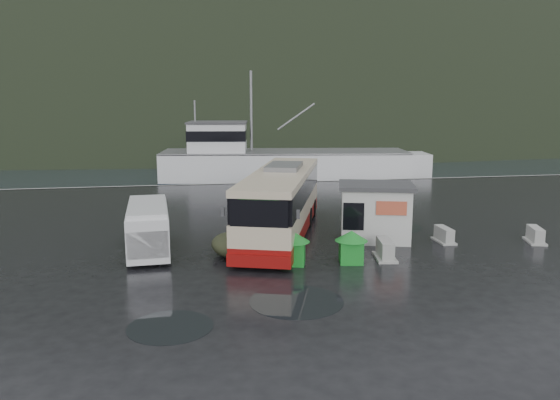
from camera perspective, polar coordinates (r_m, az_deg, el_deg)
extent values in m
plane|color=black|center=(25.46, -0.59, -5.13)|extent=(160.00, 160.00, 0.00)
cube|color=black|center=(134.42, -8.23, 7.56)|extent=(300.00, 180.00, 0.02)
cube|color=#999993|center=(44.90, -4.70, 1.72)|extent=(160.00, 0.60, 1.50)
ellipsoid|color=black|center=(274.63, -7.02, 9.09)|extent=(780.00, 540.00, 570.00)
cylinder|color=black|center=(19.15, 1.71, -10.53)|extent=(3.29, 3.29, 0.01)
cylinder|color=black|center=(17.50, -11.40, -12.84)|extent=(2.65, 2.65, 0.01)
cylinder|color=black|center=(30.42, 11.59, -2.73)|extent=(3.30, 3.30, 0.01)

